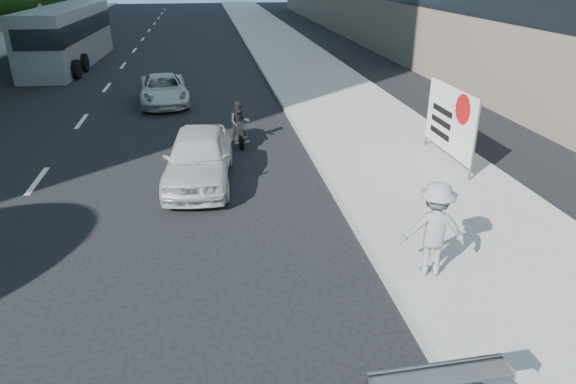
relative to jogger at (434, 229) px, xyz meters
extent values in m
plane|color=black|center=(-2.30, -1.67, -1.07)|extent=(160.00, 160.00, 0.00)
cube|color=#A8A59D|center=(1.70, 18.33, -1.00)|extent=(5.00, 120.00, 0.15)
cylinder|color=#382616|center=(-16.00, 28.33, 0.41)|extent=(0.30, 0.30, 2.97)
cylinder|color=#382616|center=(-16.00, 42.33, 0.24)|extent=(0.30, 0.30, 2.62)
imported|color=gray|center=(0.00, 0.00, 0.00)|extent=(1.29, 0.88, 1.85)
cylinder|color=#4C4C4C|center=(2.96, 4.18, 0.18)|extent=(0.06, 0.06, 2.20)
cylinder|color=#4C4C4C|center=(2.96, 7.18, 0.18)|extent=(0.06, 0.06, 2.20)
cube|color=silver|center=(2.94, 5.68, 0.33)|extent=(0.04, 3.00, 1.90)
cylinder|color=#A50C0C|center=(2.91, 4.98, 0.83)|extent=(0.01, 0.84, 0.84)
cube|color=black|center=(2.91, 6.18, 0.48)|extent=(0.01, 1.30, 0.18)
cube|color=black|center=(2.91, 6.18, 0.13)|extent=(0.01, 1.30, 0.18)
cube|color=black|center=(2.91, 6.18, -0.22)|extent=(0.01, 1.30, 0.18)
imported|color=silver|center=(-4.30, 5.53, -0.34)|extent=(2.09, 4.43, 1.46)
imported|color=beige|center=(-5.81, 14.68, -0.48)|extent=(2.42, 4.48, 1.19)
cylinder|color=black|center=(-2.96, 8.16, -0.75)|extent=(0.14, 0.64, 0.64)
cylinder|color=black|center=(-2.96, 9.56, -0.75)|extent=(0.14, 0.64, 0.64)
cube|color=black|center=(-2.96, 8.86, -0.52)|extent=(0.29, 1.21, 0.35)
imported|color=black|center=(-2.96, 8.76, -0.36)|extent=(0.71, 0.56, 1.42)
cube|color=slate|center=(-11.85, 25.21, 0.58)|extent=(2.99, 12.09, 3.30)
cube|color=black|center=(-13.12, 25.21, 1.13)|extent=(0.53, 11.49, 1.00)
cube|color=black|center=(-10.58, 25.21, 1.13)|extent=(0.53, 11.49, 1.00)
cube|color=black|center=(-11.85, 19.19, 1.13)|extent=(2.40, 0.16, 1.00)
cylinder|color=black|center=(-13.10, 20.71, -0.57)|extent=(0.29, 1.01, 1.00)
cylinder|color=black|center=(-10.60, 20.71, -0.57)|extent=(0.29, 1.01, 1.00)
cylinder|color=black|center=(-13.10, 22.71, -0.57)|extent=(0.29, 1.01, 1.00)
cylinder|color=black|center=(-10.60, 22.71, -0.57)|extent=(0.29, 1.01, 1.00)
cylinder|color=black|center=(-13.10, 28.71, -0.57)|extent=(0.29, 1.01, 1.00)
cylinder|color=black|center=(-10.60, 28.71, -0.57)|extent=(0.29, 1.01, 1.00)
cylinder|color=black|center=(-13.10, 30.21, -0.57)|extent=(0.29, 1.01, 1.00)
cylinder|color=black|center=(-10.60, 30.21, -0.57)|extent=(0.29, 1.01, 1.00)
camera|label=1|loc=(-3.97, -7.81, 4.46)|focal=32.00mm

